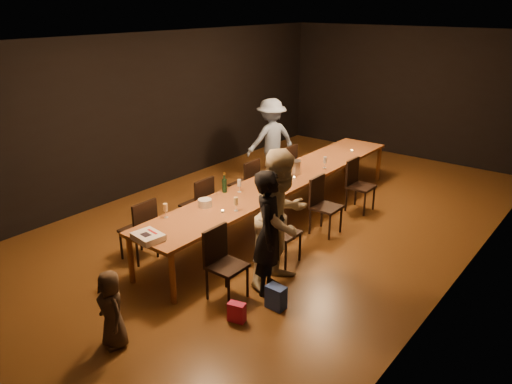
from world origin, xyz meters
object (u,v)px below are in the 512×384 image
Objects in this scene: chair_right_0 at (227,265)px; birthday_cake at (148,237)px; chair_left_2 at (244,184)px; chair_right_2 at (326,207)px; chair_left_0 at (138,229)px; chair_right_1 at (283,232)px; chair_right_3 at (361,186)px; champagne_bottle at (224,182)px; child at (112,309)px; plate_stack at (205,203)px; chair_left_1 at (197,204)px; ice_bucket at (294,167)px; chair_left_3 at (282,167)px; woman_birthday at (270,233)px; man_blue at (271,139)px; table at (283,181)px; woman_tan at (282,219)px.

birthday_cake is (-0.85, -0.50, 0.33)m from chair_right_0.
chair_right_0 is 1.00× the size of chair_left_2.
chair_right_2 and chair_left_0 have the same top height.
chair_right_3 is (0.00, 2.40, 0.00)m from chair_right_1.
chair_right_3 is 2.90× the size of champagne_bottle.
champagne_bottle reaches higher than chair_left_0.
child is 2.30m from plate_stack.
chair_left_1 is at bearing -180.00° from chair_left_2.
chair_left_3 is at bearing 134.35° from ice_bucket.
chair_right_0 is 1.00× the size of chair_left_1.
birthday_cake is (-0.85, -1.70, 0.33)m from chair_right_1.
champagne_bottle is (-0.16, 0.61, 0.10)m from plate_stack.
birthday_cake is at bearing -81.20° from plate_stack.
chair_right_3 is 1.04× the size of child.
chair_right_1 and chair_left_2 have the same top height.
child is 4.47× the size of plate_stack.
woman_birthday is 2.52m from ice_bucket.
woman_birthday is (2.00, 0.48, 0.36)m from chair_left_0.
chair_right_2 is at bearing 77.25° from man_blue.
chair_right_3 is 1.00× the size of chair_left_0.
woman_birthday reaches higher than champagne_bottle.
man_blue is at bearing 12.28° from chair_left_1.
chair_right_1 is 0.57× the size of woman_birthday.
ice_bucket is (0.86, 2.72, 0.40)m from chair_left_0.
chair_left_2 is at bearing -159.58° from ice_bucket.
chair_right_1 is at bearing -54.69° from table.
man_blue is at bearing -101.11° from chair_right_3.
table is 6.45× the size of chair_left_0.
chair_right_2 and chair_left_3 have the same top height.
man_blue is 7.05× the size of ice_bucket.
chair_right_1 is 1.29m from champagne_bottle.
chair_left_1 is 1.04× the size of child.
chair_left_1 reaches higher than child.
chair_left_3 is 2.29× the size of birthday_cake.
plate_stack is 0.84× the size of ice_bucket.
chair_right_3 is at bearing -18.23° from woman_birthday.
chair_right_3 is 0.55× the size of man_blue.
woman_birthday is at bearing -63.05° from ice_bucket.
chair_right_1 is at bearing -90.00° from chair_left_1.
chair_left_3 is (-1.70, 3.60, 0.00)m from chair_right_0.
man_blue is 8.39× the size of plate_stack.
chair_left_3 is 5.22m from child.
chair_right_3 is at bearing -90.00° from chair_left_3.
woman_tan is 2.06× the size of child.
table is at bearing 112.17° from child.
man_blue is at bearing 8.71° from chair_left_0.
chair_right_2 is at bearing 41.57° from champagne_bottle.
man_blue is at bearing 43.36° from woman_tan.
ice_bucket reaches higher than chair_right_1.
chair_right_2 is 1.98m from woman_birthday.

